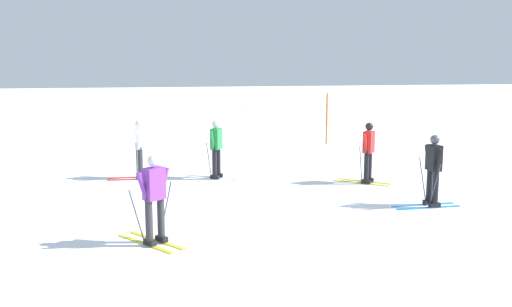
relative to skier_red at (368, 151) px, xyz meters
The scene contains 8 objects.
ground_plane 5.04m from the skier_red, 137.12° to the right, with size 120.00×120.00×0.00m, color white.
far_snow_ridge 17.65m from the skier_red, 101.87° to the left, with size 80.00×8.71×1.24m, color white.
skier_red is the anchor object (origin of this frame).
skier_white 6.54m from the skier_red, 164.35° to the left, with size 1.60×1.00×1.71m.
skier_purple 7.31m from the skier_red, 143.79° to the right, with size 1.28×1.49×1.71m.
skier_black 2.74m from the skier_red, 78.34° to the right, with size 1.61×1.00×1.71m.
skier_green 4.34m from the skier_red, 161.50° to the left, with size 1.59×1.08×1.71m.
trail_marker_pole 7.50m from the skier_red, 81.46° to the left, with size 0.07×0.07×2.08m, color #C65614.
Camera 1 is at (-2.21, -11.28, 3.44)m, focal length 39.39 mm.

